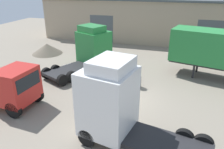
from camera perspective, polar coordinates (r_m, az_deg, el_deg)
The scene contains 7 objects.
ground_plane at distance 15.79m, azimuth 3.66°, elevation -5.90°, with size 60.00×60.00×0.00m, color gray.
warehouse_building at distance 31.85m, azimuth 11.54°, elevation 14.01°, with size 31.17×8.22×5.69m.
tractor_unit_green at distance 20.41m, azimuth -5.69°, elevation 6.63°, with size 4.89×6.75×4.04m.
flatbed_truck_red at distance 15.84m, azimuth -25.97°, elevation -2.91°, with size 7.21×2.93×2.73m.
tractor_unit_white at distance 10.82m, azimuth 0.97°, elevation -7.86°, with size 6.64×3.66×4.41m.
gravel_pile at distance 26.21m, azimuth -16.60°, elevation 6.49°, with size 3.43×3.43×1.15m.
oil_drum at distance 17.11m, azimuth 6.64°, elevation -1.97°, with size 0.58×0.58×0.88m.
Camera 1 is at (3.04, -13.48, 7.65)m, focal length 35.00 mm.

